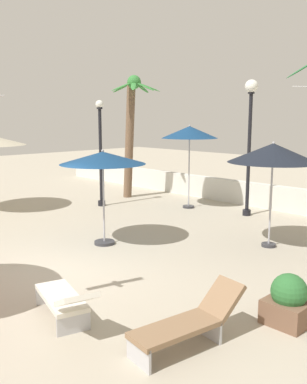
{
  "coord_description": "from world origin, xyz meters",
  "views": [
    {
      "loc": [
        8.07,
        -4.5,
        3.38
      ],
      "look_at": [
        0.0,
        3.29,
        1.4
      ],
      "focal_mm": 40.06,
      "sensor_mm": 36.0,
      "label": 1
    }
  ],
  "objects_px": {
    "lamp_post_0": "(101,150)",
    "palm_tree_1": "(131,124)",
    "lounge_chair_1": "(65,299)",
    "planter": "(289,301)",
    "patio_umbrella_3": "(103,159)",
    "lounge_chair_2": "(189,321)",
    "patio_umbrella_0": "(190,133)",
    "patio_umbrella_4": "(273,153)",
    "lamp_post_1": "(250,125)"
  },
  "relations": [
    {
      "from": "patio_umbrella_0",
      "to": "lamp_post_0",
      "type": "distance_m",
      "value": 3.39
    },
    {
      "from": "patio_umbrella_3",
      "to": "planter",
      "type": "height_order",
      "value": "patio_umbrella_3"
    },
    {
      "from": "patio_umbrella_3",
      "to": "patio_umbrella_4",
      "type": "bearing_deg",
      "value": 43.08
    },
    {
      "from": "patio_umbrella_0",
      "to": "lounge_chair_2",
      "type": "bearing_deg",
      "value": -48.6
    },
    {
      "from": "patio_umbrella_0",
      "to": "lamp_post_0",
      "type": "xyz_separation_m",
      "value": [
        -2.56,
        -2.13,
        -0.64
      ]
    },
    {
      "from": "patio_umbrella_4",
      "to": "lamp_post_1",
      "type": "bearing_deg",
      "value": 132.95
    },
    {
      "from": "patio_umbrella_3",
      "to": "lamp_post_1",
      "type": "bearing_deg",
      "value": 82.68
    },
    {
      "from": "lamp_post_1",
      "to": "lounge_chair_1",
      "type": "height_order",
      "value": "lamp_post_1"
    },
    {
      "from": "patio_umbrella_0",
      "to": "patio_umbrella_3",
      "type": "bearing_deg",
      "value": -73.56
    },
    {
      "from": "patio_umbrella_4",
      "to": "lounge_chair_2",
      "type": "xyz_separation_m",
      "value": [
        1.83,
        -5.26,
        -2.07
      ]
    },
    {
      "from": "patio_umbrella_3",
      "to": "palm_tree_1",
      "type": "bearing_deg",
      "value": 132.61
    },
    {
      "from": "lounge_chair_2",
      "to": "lounge_chair_1",
      "type": "bearing_deg",
      "value": -154.54
    },
    {
      "from": "patio_umbrella_4",
      "to": "lounge_chair_1",
      "type": "bearing_deg",
      "value": -90.87
    },
    {
      "from": "lamp_post_0",
      "to": "palm_tree_1",
      "type": "bearing_deg",
      "value": 102.96
    },
    {
      "from": "lounge_chair_2",
      "to": "patio_umbrella_3",
      "type": "bearing_deg",
      "value": 155.56
    },
    {
      "from": "patio_umbrella_0",
      "to": "lamp_post_0",
      "type": "bearing_deg",
      "value": -140.29
    },
    {
      "from": "lounge_chair_1",
      "to": "lamp_post_0",
      "type": "bearing_deg",
      "value": 139.19
    },
    {
      "from": "patio_umbrella_4",
      "to": "lamp_post_1",
      "type": "xyz_separation_m",
      "value": [
        -2.47,
        2.65,
        0.64
      ]
    },
    {
      "from": "patio_umbrella_3",
      "to": "planter",
      "type": "distance_m",
      "value": 6.02
    },
    {
      "from": "lounge_chair_1",
      "to": "lounge_chair_2",
      "type": "relative_size",
      "value": 0.99
    },
    {
      "from": "patio_umbrella_3",
      "to": "lounge_chair_2",
      "type": "xyz_separation_m",
      "value": [
        5.02,
        -2.28,
        -1.9
      ]
    },
    {
      "from": "patio_umbrella_0",
      "to": "patio_umbrella_3",
      "type": "height_order",
      "value": "patio_umbrella_0"
    },
    {
      "from": "palm_tree_1",
      "to": "lounge_chair_2",
      "type": "xyz_separation_m",
      "value": [
        9.53,
        -7.19,
        -2.7
      ]
    },
    {
      "from": "patio_umbrella_0",
      "to": "patio_umbrella_3",
      "type": "relative_size",
      "value": 1.21
    },
    {
      "from": "patio_umbrella_3",
      "to": "lamp_post_0",
      "type": "bearing_deg",
      "value": 143.65
    },
    {
      "from": "planter",
      "to": "lamp_post_1",
      "type": "bearing_deg",
      "value": 128.7
    },
    {
      "from": "patio_umbrella_4",
      "to": "palm_tree_1",
      "type": "bearing_deg",
      "value": 165.97
    },
    {
      "from": "lamp_post_0",
      "to": "planter",
      "type": "xyz_separation_m",
      "value": [
        9.76,
        -3.55,
        -1.77
      ]
    },
    {
      "from": "lamp_post_1",
      "to": "patio_umbrella_4",
      "type": "bearing_deg",
      "value": -47.05
    },
    {
      "from": "patio_umbrella_0",
      "to": "patio_umbrella_3",
      "type": "xyz_separation_m",
      "value": [
        1.51,
        -5.13,
        -0.51
      ]
    },
    {
      "from": "patio_umbrella_0",
      "to": "patio_umbrella_3",
      "type": "distance_m",
      "value": 5.37
    },
    {
      "from": "palm_tree_1",
      "to": "lamp_post_0",
      "type": "relative_size",
      "value": 1.26
    },
    {
      "from": "planter",
      "to": "lounge_chair_1",
      "type": "bearing_deg",
      "value": -134.42
    },
    {
      "from": "lounge_chair_1",
      "to": "lounge_chair_2",
      "type": "xyz_separation_m",
      "value": [
        1.92,
        0.91,
        -0.02
      ]
    },
    {
      "from": "lounge_chair_1",
      "to": "patio_umbrella_3",
      "type": "bearing_deg",
      "value": 134.12
    },
    {
      "from": "patio_umbrella_4",
      "to": "lamp_post_0",
      "type": "bearing_deg",
      "value": 179.87
    },
    {
      "from": "patio_umbrella_3",
      "to": "lamp_post_0",
      "type": "height_order",
      "value": "lamp_post_0"
    },
    {
      "from": "patio_umbrella_0",
      "to": "lamp_post_1",
      "type": "relative_size",
      "value": 0.67
    },
    {
      "from": "lounge_chair_1",
      "to": "planter",
      "type": "relative_size",
      "value": 2.27
    },
    {
      "from": "patio_umbrella_4",
      "to": "lamp_post_0",
      "type": "distance_m",
      "value": 7.27
    },
    {
      "from": "lamp_post_0",
      "to": "lounge_chair_2",
      "type": "xyz_separation_m",
      "value": [
        9.09,
        -5.28,
        -1.76
      ]
    },
    {
      "from": "patio_umbrella_3",
      "to": "lounge_chair_2",
      "type": "relative_size",
      "value": 1.31
    },
    {
      "from": "planter",
      "to": "palm_tree_1",
      "type": "bearing_deg",
      "value": 151.82
    },
    {
      "from": "patio_umbrella_4",
      "to": "lounge_chair_1",
      "type": "height_order",
      "value": "patio_umbrella_4"
    },
    {
      "from": "lounge_chair_1",
      "to": "lounge_chair_2",
      "type": "distance_m",
      "value": 2.13
    },
    {
      "from": "patio_umbrella_0",
      "to": "lounge_chair_2",
      "type": "distance_m",
      "value": 10.16
    },
    {
      "from": "lamp_post_1",
      "to": "lounge_chair_1",
      "type": "xyz_separation_m",
      "value": [
        2.37,
        -8.82,
        -2.69
      ]
    },
    {
      "from": "lamp_post_0",
      "to": "lamp_post_1",
      "type": "relative_size",
      "value": 0.87
    },
    {
      "from": "patio_umbrella_3",
      "to": "lounge_chair_1",
      "type": "xyz_separation_m",
      "value": [
        3.1,
        -3.19,
        -1.88
      ]
    },
    {
      "from": "palm_tree_1",
      "to": "lounge_chair_2",
      "type": "bearing_deg",
      "value": -37.02
    }
  ]
}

